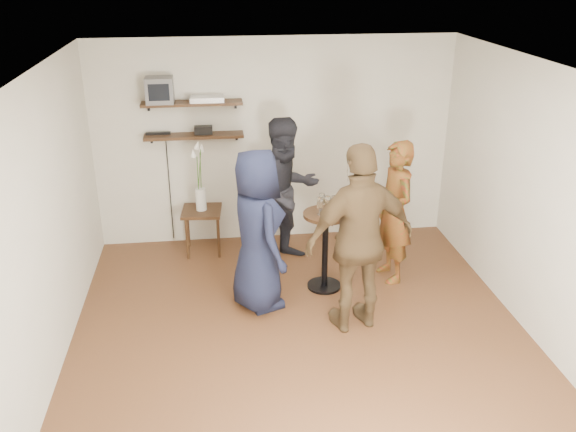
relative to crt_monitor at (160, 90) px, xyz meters
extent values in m
cube|color=#432415|center=(1.37, -2.38, -2.04)|extent=(4.50, 5.00, 0.04)
cube|color=white|center=(1.37, -2.38, 0.60)|extent=(4.50, 5.00, 0.04)
cube|color=beige|center=(1.37, 0.15, -0.72)|extent=(4.50, 0.04, 2.60)
cube|color=beige|center=(1.37, -4.89, -0.72)|extent=(4.50, 0.04, 2.60)
cube|color=beige|center=(-0.90, -2.38, -0.72)|extent=(0.04, 5.00, 2.60)
cube|color=beige|center=(3.64, -2.38, -0.72)|extent=(0.04, 5.00, 2.60)
cube|color=black|center=(0.37, 0.00, -0.17)|extent=(1.20, 0.25, 0.04)
cube|color=black|center=(0.37, 0.00, -0.57)|extent=(1.20, 0.25, 0.04)
cube|color=#59595B|center=(0.00, 0.00, 0.00)|extent=(0.32, 0.30, 0.30)
cube|color=silver|center=(0.54, 0.00, -0.12)|extent=(0.40, 0.24, 0.06)
cube|color=black|center=(0.48, 0.00, -0.50)|extent=(0.22, 0.10, 0.10)
cube|color=black|center=(-0.06, 0.05, -0.54)|extent=(0.30, 0.05, 0.03)
cube|color=black|center=(0.41, -0.24, -1.46)|extent=(0.51, 0.51, 0.04)
cylinder|color=black|center=(0.22, -0.43, -1.75)|extent=(0.04, 0.04, 0.53)
cylinder|color=black|center=(0.60, -0.43, -1.75)|extent=(0.04, 0.04, 0.53)
cylinder|color=black|center=(0.22, -0.05, -1.75)|extent=(0.04, 0.04, 0.53)
cylinder|color=black|center=(0.60, -0.05, -1.75)|extent=(0.04, 0.04, 0.53)
cylinder|color=silver|center=(0.41, -0.24, -1.31)|extent=(0.13, 0.13, 0.28)
cylinder|color=#33621C|center=(0.39, -0.24, -1.02)|extent=(0.01, 0.06, 0.51)
cone|color=white|center=(0.35, -0.24, -0.71)|extent=(0.07, 0.08, 0.11)
cylinder|color=#33621C|center=(0.42, -0.23, -0.99)|extent=(0.03, 0.05, 0.57)
cone|color=white|center=(0.45, -0.21, -0.65)|extent=(0.10, 0.11, 0.12)
cylinder|color=#33621C|center=(0.41, -0.25, -0.97)|extent=(0.09, 0.08, 0.62)
cone|color=white|center=(0.41, -0.28, -0.60)|extent=(0.12, 0.11, 0.12)
cylinder|color=black|center=(1.76, -1.32, -1.13)|extent=(0.50, 0.50, 0.04)
cylinder|color=black|center=(1.76, -1.32, -1.57)|extent=(0.07, 0.07, 0.84)
cylinder|color=black|center=(1.76, -1.32, -2.00)|extent=(0.38, 0.38, 0.03)
cylinder|color=silver|center=(1.69, -1.36, -1.11)|extent=(0.06, 0.06, 0.00)
cylinder|color=silver|center=(1.69, -1.36, -1.06)|extent=(0.01, 0.01, 0.09)
cylinder|color=silver|center=(1.69, -1.36, -0.96)|extent=(0.07, 0.07, 0.11)
cylinder|color=tan|center=(1.69, -1.36, -0.99)|extent=(0.06, 0.06, 0.06)
cylinder|color=silver|center=(1.84, -1.36, -1.11)|extent=(0.06, 0.06, 0.00)
cylinder|color=silver|center=(1.84, -1.36, -1.06)|extent=(0.01, 0.01, 0.09)
cylinder|color=silver|center=(1.84, -1.36, -0.96)|extent=(0.07, 0.07, 0.11)
cylinder|color=tan|center=(1.84, -1.36, -0.98)|extent=(0.06, 0.06, 0.06)
cylinder|color=silver|center=(1.73, -1.26, -1.11)|extent=(0.06, 0.06, 0.00)
cylinder|color=silver|center=(1.73, -1.26, -1.06)|extent=(0.01, 0.01, 0.09)
cylinder|color=silver|center=(1.73, -1.26, -0.96)|extent=(0.07, 0.07, 0.11)
cylinder|color=tan|center=(1.73, -1.26, -0.99)|extent=(0.06, 0.06, 0.06)
cylinder|color=silver|center=(1.78, -1.32, -1.11)|extent=(0.06, 0.06, 0.00)
cylinder|color=silver|center=(1.78, -1.32, -1.06)|extent=(0.01, 0.01, 0.09)
cylinder|color=silver|center=(1.78, -1.32, -0.97)|extent=(0.07, 0.07, 0.11)
cylinder|color=tan|center=(1.78, -1.32, -0.99)|extent=(0.06, 0.06, 0.06)
imported|color=#9D1B11|center=(2.57, -1.19, -1.20)|extent=(0.48, 0.65, 1.64)
imported|color=black|center=(1.42, -0.58, -1.12)|extent=(1.07, 0.98, 1.79)
imported|color=black|center=(0.99, -1.59, -1.15)|extent=(0.80, 0.98, 1.73)
imported|color=#4F3921|center=(1.95, -2.12, -1.06)|extent=(1.20, 0.71, 1.91)
camera|label=1|loc=(0.59, -7.27, 1.45)|focal=38.00mm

